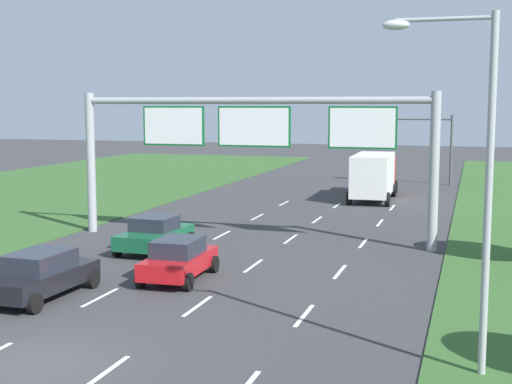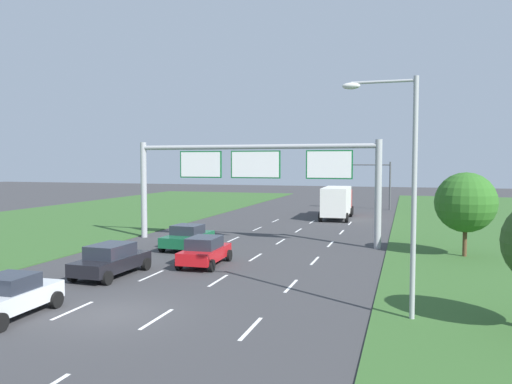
{
  "view_description": "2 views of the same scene",
  "coord_description": "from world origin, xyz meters",
  "px_view_note": "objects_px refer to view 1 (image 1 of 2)",
  "views": [
    {
      "loc": [
        10.06,
        -14.64,
        6.41
      ],
      "look_at": [
        0.5,
        16.42,
        2.42
      ],
      "focal_mm": 50.0,
      "sensor_mm": 36.0,
      "label": 1
    },
    {
      "loc": [
        10.16,
        -15.58,
        5.55
      ],
      "look_at": [
        0.58,
        15.96,
        3.58
      ],
      "focal_mm": 35.0,
      "sensor_mm": 36.0,
      "label": 2
    }
  ],
  "objects_px": {
    "box_truck": "(374,174)",
    "street_lamp": "(472,163)",
    "traffic_light_mast": "(427,137)",
    "car_lead_silver": "(179,259)",
    "car_near_red": "(155,234)",
    "sign_gantry": "(253,136)",
    "car_mid_lane": "(41,274)"
  },
  "relations": [
    {
      "from": "box_truck",
      "to": "sign_gantry",
      "type": "xyz_separation_m",
      "value": [
        -3.41,
        -16.79,
        3.24
      ]
    },
    {
      "from": "car_lead_silver",
      "to": "sign_gantry",
      "type": "xyz_separation_m",
      "value": [
        0.36,
        8.05,
        4.15
      ]
    },
    {
      "from": "car_lead_silver",
      "to": "traffic_light_mast",
      "type": "relative_size",
      "value": 0.72
    },
    {
      "from": "car_near_red",
      "to": "car_lead_silver",
      "type": "xyz_separation_m",
      "value": [
        3.06,
        -4.48,
        0.02
      ]
    },
    {
      "from": "car_near_red",
      "to": "street_lamp",
      "type": "xyz_separation_m",
      "value": [
        13.27,
        -11.01,
        4.31
      ]
    },
    {
      "from": "box_truck",
      "to": "sign_gantry",
      "type": "height_order",
      "value": "sign_gantry"
    },
    {
      "from": "sign_gantry",
      "to": "street_lamp",
      "type": "bearing_deg",
      "value": -55.96
    },
    {
      "from": "street_lamp",
      "to": "sign_gantry",
      "type": "bearing_deg",
      "value": 124.04
    },
    {
      "from": "street_lamp",
      "to": "traffic_light_mast",
      "type": "bearing_deg",
      "value": 95.06
    },
    {
      "from": "car_lead_silver",
      "to": "sign_gantry",
      "type": "bearing_deg",
      "value": 85.42
    },
    {
      "from": "car_near_red",
      "to": "traffic_light_mast",
      "type": "distance_m",
      "value": 32.29
    },
    {
      "from": "car_lead_silver",
      "to": "car_mid_lane",
      "type": "bearing_deg",
      "value": -135.52
    },
    {
      "from": "sign_gantry",
      "to": "box_truck",
      "type": "bearing_deg",
      "value": 78.53
    },
    {
      "from": "car_near_red",
      "to": "sign_gantry",
      "type": "xyz_separation_m",
      "value": [
        3.42,
        3.57,
        4.18
      ]
    },
    {
      "from": "box_truck",
      "to": "sign_gantry",
      "type": "relative_size",
      "value": 0.49
    },
    {
      "from": "car_mid_lane",
      "to": "street_lamp",
      "type": "bearing_deg",
      "value": -9.96
    },
    {
      "from": "car_mid_lane",
      "to": "sign_gantry",
      "type": "height_order",
      "value": "sign_gantry"
    },
    {
      "from": "sign_gantry",
      "to": "car_mid_lane",
      "type": "bearing_deg",
      "value": -107.98
    },
    {
      "from": "car_mid_lane",
      "to": "traffic_light_mast",
      "type": "bearing_deg",
      "value": 77.75
    },
    {
      "from": "traffic_light_mast",
      "to": "car_near_red",
      "type": "bearing_deg",
      "value": -107.34
    },
    {
      "from": "box_truck",
      "to": "street_lamp",
      "type": "bearing_deg",
      "value": -80.01
    },
    {
      "from": "car_mid_lane",
      "to": "traffic_light_mast",
      "type": "distance_m",
      "value": 40.14
    },
    {
      "from": "traffic_light_mast",
      "to": "car_mid_lane",
      "type": "bearing_deg",
      "value": -104.38
    },
    {
      "from": "car_near_red",
      "to": "box_truck",
      "type": "distance_m",
      "value": 21.5
    },
    {
      "from": "car_near_red",
      "to": "car_mid_lane",
      "type": "xyz_separation_m",
      "value": [
        -0.36,
        -8.09,
        0.03
      ]
    },
    {
      "from": "box_truck",
      "to": "street_lamp",
      "type": "xyz_separation_m",
      "value": [
        6.44,
        -31.37,
        3.38
      ]
    },
    {
      "from": "box_truck",
      "to": "car_lead_silver",
      "type": "bearing_deg",
      "value": -100.24
    },
    {
      "from": "car_near_red",
      "to": "traffic_light_mast",
      "type": "xyz_separation_m",
      "value": [
        9.58,
        30.68,
        3.1
      ]
    },
    {
      "from": "car_mid_lane",
      "to": "sign_gantry",
      "type": "xyz_separation_m",
      "value": [
        3.78,
        11.66,
        4.15
      ]
    },
    {
      "from": "traffic_light_mast",
      "to": "street_lamp",
      "type": "xyz_separation_m",
      "value": [
        3.69,
        -41.69,
        1.21
      ]
    },
    {
      "from": "sign_gantry",
      "to": "traffic_light_mast",
      "type": "distance_m",
      "value": 27.83
    },
    {
      "from": "car_near_red",
      "to": "car_lead_silver",
      "type": "height_order",
      "value": "car_lead_silver"
    }
  ]
}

